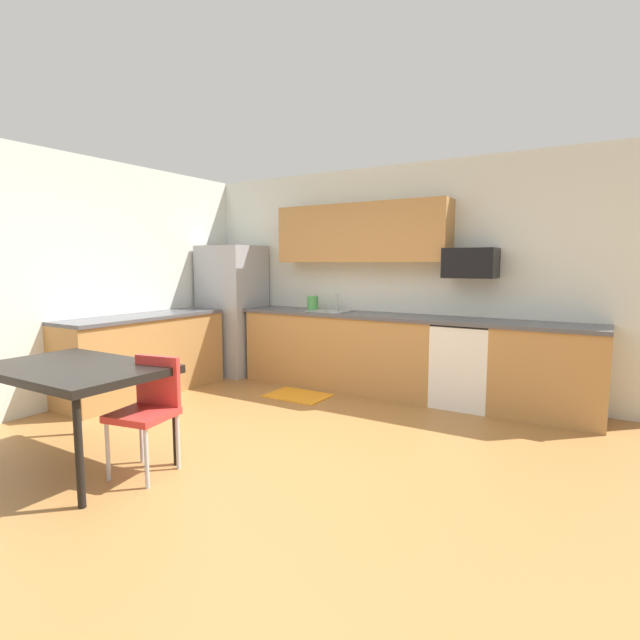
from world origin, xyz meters
name	(u,v)px	position (x,y,z in m)	size (l,w,h in m)	color
ground_plane	(255,456)	(0.00, 0.00, 0.00)	(12.00, 12.00, 0.00)	#9E6B38
wall_back	(390,279)	(0.00, 2.65, 1.35)	(5.80, 0.10, 2.70)	silver
wall_left	(56,281)	(-2.65, 0.00, 1.35)	(0.10, 5.80, 2.70)	silver
cabinet_run_back	(340,351)	(-0.50, 2.30, 0.45)	(2.49, 0.60, 0.90)	#AD7A42
cabinet_run_back_right	(549,373)	(1.87, 2.30, 0.45)	(1.06, 0.60, 0.90)	#AD7A42
cabinet_run_left	(145,356)	(-2.30, 0.80, 0.45)	(0.60, 2.00, 0.90)	#AD7A42
countertop_back	(377,316)	(0.00, 2.30, 0.92)	(4.80, 0.64, 0.04)	#4C4C51
countertop_left	(143,317)	(-2.30, 0.80, 0.92)	(0.64, 2.00, 0.04)	#4C4C51
upper_cabinets_back	(360,233)	(-0.30, 2.43, 1.90)	(2.20, 0.34, 0.70)	#AD7A42
refrigerator	(233,310)	(-2.18, 2.22, 0.89)	(0.76, 0.70, 1.78)	#9EA0A5
oven_range	(465,364)	(1.04, 2.30, 0.46)	(0.60, 0.60, 0.91)	white
microwave	(471,263)	(1.04, 2.40, 1.54)	(0.54, 0.36, 0.32)	black
sink_basin	(330,316)	(-0.65, 2.30, 0.88)	(0.48, 0.40, 0.14)	#A5A8AD
sink_faucet	(337,302)	(-0.65, 2.48, 1.04)	(0.02, 0.02, 0.24)	#B2B5BA
dining_table	(74,374)	(-1.05, -0.83, 0.71)	(1.40, 0.90, 0.78)	black
chair_near_table	(149,405)	(-0.48, -0.62, 0.50)	(0.47, 0.47, 0.85)	red
floor_mat	(298,396)	(-0.70, 1.65, 0.01)	(0.70, 0.50, 0.01)	orange
kettle	(313,304)	(-0.93, 2.35, 1.02)	(0.14, 0.14, 0.20)	#4CA54C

